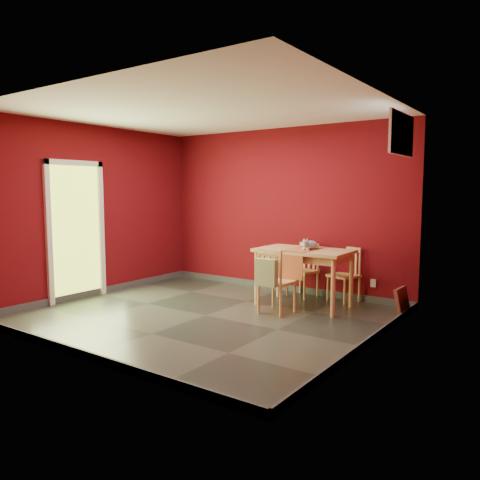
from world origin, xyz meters
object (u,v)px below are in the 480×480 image
Objects in this scene: chair_far_right at (345,274)px; dining_table at (304,256)px; chair_far_left at (304,269)px; picture_frame at (402,303)px; chair_near at (275,280)px; tote_bag at (266,272)px; cat at (310,243)px.

dining_table is at bearing -120.52° from chair_far_right.
chair_far_left reaches higher than picture_frame.
dining_table is 0.67m from chair_near.
chair_near is 0.26m from tote_bag.
dining_table is 0.22m from cat.
dining_table is at bearing 78.67° from chair_near.
tote_bag is 1.19× the size of cat.
chair_far_left is at bearing 96.66° from tote_bag.
cat is (-0.28, -0.63, 0.50)m from chair_far_right.
tote_bag is at bearing -122.67° from cat.
cat reaches higher than picture_frame.
chair_far_right is 0.92× the size of chair_near.
chair_near is 2.27× the size of picture_frame.
dining_table is 0.81m from chair_far_right.
tote_bag reaches higher than picture_frame.
chair_far_right is 0.86m from cat.
chair_far_left is 1.03× the size of chair_far_right.
cat is at bearing -55.68° from chair_far_left.
chair_far_left reaches higher than chair_far_right.
chair_far_left is 1.70m from picture_frame.
dining_table is 1.49× the size of chair_near.
chair_far_left is at bearing -174.38° from chair_far_right.
cat is at bearing 74.71° from tote_bag.
dining_table reaches higher than chair_far_right.
chair_far_left reaches higher than dining_table.
dining_table is 1.48m from picture_frame.
chair_far_left is (-0.29, 0.58, -0.30)m from dining_table.
chair_near reaches higher than dining_table.
cat is 0.91× the size of picture_frame.
chair_far_left is at bearing 116.67° from dining_table.
picture_frame is (1.26, 0.21, -0.73)m from cat.
tote_bag is at bearing -83.34° from chair_far_left.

